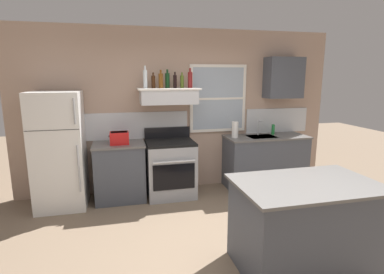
# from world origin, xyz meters

# --- Properties ---
(ground_plane) EXTENTS (16.00, 16.00, 0.00)m
(ground_plane) POSITION_xyz_m (0.00, 0.00, 0.00)
(ground_plane) COLOR #7A6651
(back_wall) EXTENTS (5.40, 0.11, 2.70)m
(back_wall) POSITION_xyz_m (0.03, 2.23, 1.35)
(back_wall) COLOR tan
(back_wall) RESTS_ON ground_plane
(refrigerator) EXTENTS (0.70, 0.72, 1.72)m
(refrigerator) POSITION_xyz_m (-1.90, 1.84, 0.86)
(refrigerator) COLOR white
(refrigerator) RESTS_ON ground_plane
(counter_left_of_stove) EXTENTS (0.79, 0.63, 0.91)m
(counter_left_of_stove) POSITION_xyz_m (-1.05, 1.90, 0.46)
(counter_left_of_stove) COLOR #474C56
(counter_left_of_stove) RESTS_ON ground_plane
(toaster) EXTENTS (0.30, 0.20, 0.19)m
(toaster) POSITION_xyz_m (-1.03, 1.84, 1.01)
(toaster) COLOR red
(toaster) RESTS_ON counter_left_of_stove
(stove_range) EXTENTS (0.76, 0.69, 1.09)m
(stove_range) POSITION_xyz_m (-0.25, 1.86, 0.46)
(stove_range) COLOR #9EA0A5
(stove_range) RESTS_ON ground_plane
(range_hood_shelf) EXTENTS (0.96, 0.52, 0.24)m
(range_hood_shelf) POSITION_xyz_m (-0.25, 1.96, 1.62)
(range_hood_shelf) COLOR silver
(bottle_clear_tall) EXTENTS (0.06, 0.06, 0.34)m
(bottle_clear_tall) POSITION_xyz_m (-0.61, 1.94, 1.89)
(bottle_clear_tall) COLOR silver
(bottle_clear_tall) RESTS_ON range_hood_shelf
(bottle_brown_stout) EXTENTS (0.06, 0.06, 0.24)m
(bottle_brown_stout) POSITION_xyz_m (-0.48, 1.97, 1.85)
(bottle_brown_stout) COLOR #381E0F
(bottle_brown_stout) RESTS_ON range_hood_shelf
(bottle_amber_wine) EXTENTS (0.07, 0.07, 0.28)m
(bottle_amber_wine) POSITION_xyz_m (-0.37, 1.95, 1.86)
(bottle_amber_wine) COLOR brown
(bottle_amber_wine) RESTS_ON range_hood_shelf
(bottle_dark_green_wine) EXTENTS (0.07, 0.07, 0.29)m
(bottle_dark_green_wine) POSITION_xyz_m (-0.25, 2.01, 1.87)
(bottle_dark_green_wine) COLOR #143819
(bottle_dark_green_wine) RESTS_ON range_hood_shelf
(bottle_balsamic_dark) EXTENTS (0.06, 0.06, 0.25)m
(bottle_balsamic_dark) POSITION_xyz_m (-0.14, 1.95, 1.85)
(bottle_balsamic_dark) COLOR black
(bottle_balsamic_dark) RESTS_ON range_hood_shelf
(bottle_olive_oil_square) EXTENTS (0.06, 0.06, 0.24)m
(bottle_olive_oil_square) POSITION_xyz_m (-0.02, 1.99, 1.85)
(bottle_olive_oil_square) COLOR #4C601E
(bottle_olive_oil_square) RESTS_ON range_hood_shelf
(bottle_red_label_wine) EXTENTS (0.07, 0.07, 0.31)m
(bottle_red_label_wine) POSITION_xyz_m (0.10, 1.95, 1.88)
(bottle_red_label_wine) COLOR maroon
(bottle_red_label_wine) RESTS_ON range_hood_shelf
(counter_right_with_sink) EXTENTS (1.43, 0.63, 0.91)m
(counter_right_with_sink) POSITION_xyz_m (1.45, 1.90, 0.46)
(counter_right_with_sink) COLOR #474C56
(counter_right_with_sink) RESTS_ON ground_plane
(sink_faucet) EXTENTS (0.03, 0.17, 0.28)m
(sink_faucet) POSITION_xyz_m (1.35, 2.00, 1.08)
(sink_faucet) COLOR silver
(sink_faucet) RESTS_ON counter_right_with_sink
(paper_towel_roll) EXTENTS (0.11, 0.11, 0.27)m
(paper_towel_roll) POSITION_xyz_m (0.87, 1.90, 1.04)
(paper_towel_roll) COLOR white
(paper_towel_roll) RESTS_ON counter_right_with_sink
(dish_soap_bottle) EXTENTS (0.06, 0.06, 0.18)m
(dish_soap_bottle) POSITION_xyz_m (1.63, 2.00, 1.00)
(dish_soap_bottle) COLOR #268C3F
(dish_soap_bottle) RESTS_ON counter_right_with_sink
(kitchen_island) EXTENTS (1.40, 0.90, 0.91)m
(kitchen_island) POSITION_xyz_m (0.74, -0.33, 0.46)
(kitchen_island) COLOR #474C56
(kitchen_island) RESTS_ON ground_plane
(upper_cabinet_right) EXTENTS (0.64, 0.32, 0.70)m
(upper_cabinet_right) POSITION_xyz_m (1.80, 2.04, 1.90)
(upper_cabinet_right) COLOR #474C56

